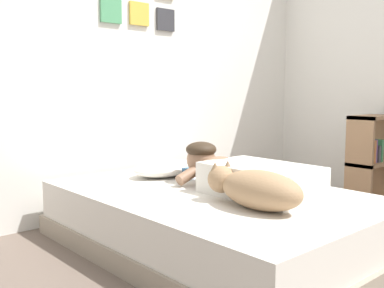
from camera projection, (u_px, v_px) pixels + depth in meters
ground_plane at (319, 266)px, 2.45m from camera, size 11.63×11.63×0.00m
back_wall at (135, 54)px, 3.60m from camera, size 3.82×0.12×2.50m
bed at (213, 220)px, 2.71m from camera, size 1.33×2.00×0.36m
pillow at (167, 168)px, 3.17m from camera, size 0.52×0.32×0.11m
person_lying at (242, 174)px, 2.66m from camera, size 0.43×0.92×0.27m
dog at (256, 188)px, 2.28m from camera, size 0.26×0.57×0.21m
coffee_cup at (188, 173)px, 3.09m from camera, size 0.12×0.09×0.07m
cell_phone at (261, 194)px, 2.58m from camera, size 0.07×0.14×0.01m
bookshelf at (370, 158)px, 3.85m from camera, size 0.45×0.24×0.75m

